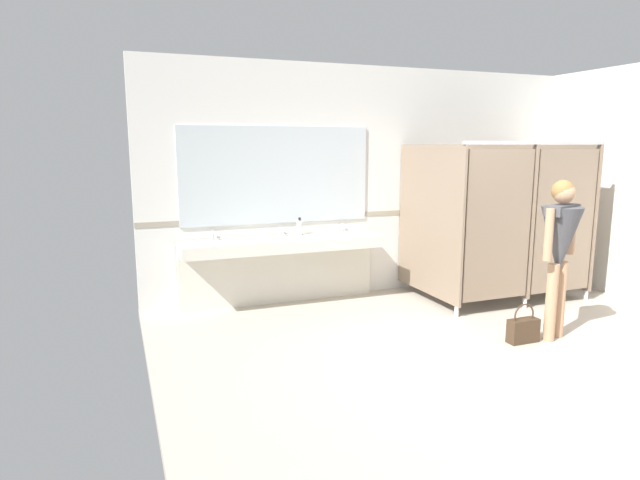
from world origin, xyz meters
The scene contains 10 objects.
ground_plane centered at (0.00, 0.00, -0.05)m, with size 6.16×5.99×0.10m, color #B2A899.
wall_back centered at (0.00, 2.75, 1.46)m, with size 6.16×0.12×2.93m, color silver.
wall_back_tile_band centered at (0.00, 2.69, 1.05)m, with size 6.16×0.01×0.06m, color #9E937F.
vanity_counter centered at (-1.41, 2.49, 0.62)m, with size 2.46×0.52×0.96m.
mirror_panel centered at (-1.41, 2.68, 1.58)m, with size 2.36×0.02×1.16m, color silver.
bathroom_stalls centered at (1.29, 1.78, 1.04)m, with size 2.01×1.40×1.98m.
person_standing centered at (0.81, 0.40, 1.01)m, with size 0.54×0.51×1.61m.
handbag centered at (0.45, 0.42, 0.13)m, with size 0.32×0.13×0.40m.
soap_dispenser centered at (-1.16, 2.57, 0.94)m, with size 0.07×0.07×0.22m.
floor_drain_cover centered at (1.23, 0.28, 0.00)m, with size 0.14×0.14×0.01m, color #B7BABF.
Camera 1 is at (-3.26, -3.61, 1.93)m, focal length 30.13 mm.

